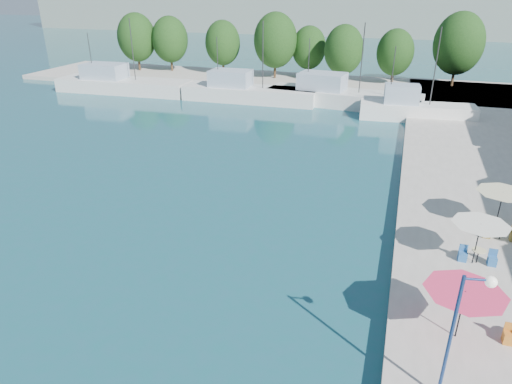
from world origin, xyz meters
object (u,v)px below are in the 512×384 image
(trawler_02, at_px, (246,93))
(umbrella_cream, at_px, (502,196))
(trawler_03, at_px, (339,97))
(umbrella_pink, at_px, (464,297))
(trawler_01, at_px, (121,84))
(street_lamp, at_px, (466,317))
(umbrella_white, at_px, (480,228))
(trawler_04, at_px, (414,110))

(trawler_02, height_order, umbrella_cream, trawler_02)
(trawler_03, bearing_deg, trawler_02, -167.29)
(trawler_03, distance_m, umbrella_cream, 32.91)
(umbrella_pink, bearing_deg, trawler_03, 104.99)
(trawler_01, xyz_separation_m, trawler_02, (18.42, 0.38, 0.00))
(street_lamp, bearing_deg, trawler_03, 92.86)
(trawler_02, distance_m, umbrella_white, 40.83)
(trawler_03, height_order, umbrella_white, trawler_03)
(trawler_04, xyz_separation_m, umbrella_pink, (1.99, -36.29, 1.49))
(trawler_03, height_order, umbrella_pink, trawler_03)
(trawler_02, bearing_deg, umbrella_pink, -61.38)
(trawler_02, distance_m, umbrella_pink, 45.25)
(trawler_03, xyz_separation_m, trawler_04, (8.86, -4.22, 0.00))
(trawler_02, xyz_separation_m, umbrella_pink, (22.60, -39.18, 1.49))
(trawler_03, bearing_deg, umbrella_cream, -59.05)
(trawler_01, distance_m, umbrella_white, 53.46)
(trawler_02, bearing_deg, trawler_03, 5.09)
(trawler_01, xyz_separation_m, umbrella_pink, (41.02, -38.80, 1.49))
(trawler_04, relative_size, umbrella_white, 4.41)
(trawler_01, xyz_separation_m, umbrella_white, (42.21, -32.76, 1.56))
(trawler_03, height_order, umbrella_cream, trawler_03)
(trawler_01, relative_size, trawler_04, 1.53)
(trawler_02, relative_size, umbrella_cream, 5.82)
(umbrella_cream, bearing_deg, street_lamp, -103.54)
(trawler_02, bearing_deg, street_lamp, -63.85)
(umbrella_white, xyz_separation_m, street_lamp, (-1.68, -9.35, 1.46))
(trawler_04, relative_size, umbrella_pink, 3.90)
(umbrella_pink, bearing_deg, street_lamp, -98.26)
(trawler_02, height_order, trawler_04, same)
(trawler_03, xyz_separation_m, umbrella_cream, (13.73, -29.87, 1.54))
(trawler_01, relative_size, umbrella_cream, 6.40)
(trawler_01, relative_size, umbrella_pink, 5.95)
(trawler_04, bearing_deg, street_lamp, -92.87)
(trawler_03, relative_size, street_lamp, 3.80)
(trawler_01, distance_m, street_lamp, 58.52)
(trawler_01, bearing_deg, trawler_04, -6.34)
(trawler_02, bearing_deg, umbrella_white, -55.67)
(umbrella_white, relative_size, umbrella_cream, 0.95)
(trawler_01, height_order, street_lamp, trawler_01)
(trawler_03, bearing_deg, street_lamp, -70.42)
(umbrella_pink, bearing_deg, umbrella_cream, 74.86)
(trawler_03, xyz_separation_m, umbrella_pink, (10.85, -40.50, 1.49))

